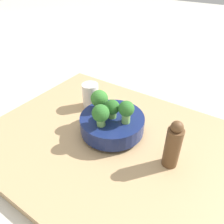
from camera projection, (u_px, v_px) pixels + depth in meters
name	position (u px, v px, depth m)	size (l,w,h in m)	color
ground_plane	(107.00, 144.00, 0.76)	(6.00, 6.00, 0.00)	beige
table	(107.00, 141.00, 0.75)	(0.81, 0.66, 0.03)	tan
bowl	(112.00, 123.00, 0.74)	(0.22, 0.22, 0.07)	navy
broccoli_floret_center	(112.00, 108.00, 0.70)	(0.05, 0.05, 0.06)	#6BA34C
broccoli_floret_back	(101.00, 114.00, 0.67)	(0.05, 0.05, 0.07)	#7AB256
broccoli_floret_right	(99.00, 99.00, 0.74)	(0.06, 0.06, 0.07)	#6BA34C
broccoli_floret_left	(126.00, 110.00, 0.68)	(0.05, 0.05, 0.08)	#7AB256
cup	(91.00, 95.00, 0.87)	(0.06, 0.06, 0.10)	silver
pepper_mill	(173.00, 145.00, 0.61)	(0.05, 0.05, 0.16)	brown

